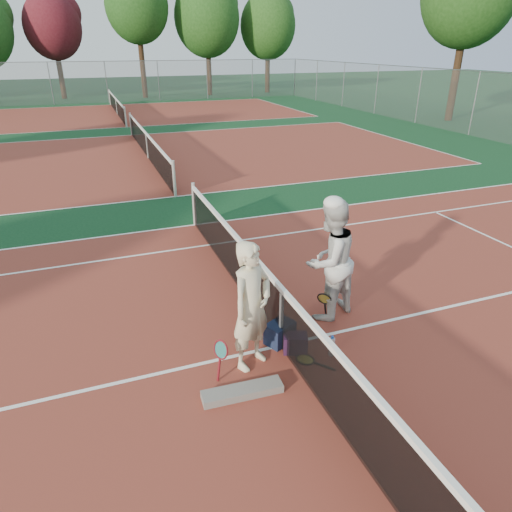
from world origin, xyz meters
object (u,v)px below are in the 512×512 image
at_px(player_a, 252,306).
at_px(sports_bag_navy, 280,333).
at_px(sports_bag_purple, 295,343).
at_px(water_bottle, 332,347).
at_px(racket_spare, 305,360).
at_px(net_main, 281,318).
at_px(player_b, 330,261).
at_px(racket_black_held, 324,307).
at_px(racket_red, 221,360).

relative_size(player_a, sports_bag_navy, 4.36).
bearing_deg(sports_bag_navy, player_a, -150.88).
distance_m(sports_bag_purple, water_bottle, 0.54).
relative_size(player_a, sports_bag_purple, 5.38).
bearing_deg(racket_spare, net_main, -15.91).
bearing_deg(player_b, racket_black_held, 29.37).
relative_size(player_a, water_bottle, 6.33).
bearing_deg(player_b, player_a, 5.35).
bearing_deg(racket_spare, sports_bag_navy, -21.96).
distance_m(player_a, racket_black_held, 1.74).
xyz_separation_m(sports_bag_purple, water_bottle, (0.46, -0.28, 0.01)).
height_order(player_b, sports_bag_navy, player_b).
xyz_separation_m(racket_red, water_bottle, (1.66, -0.10, -0.15)).
relative_size(racket_red, sports_bag_navy, 1.37).
relative_size(net_main, racket_spare, 18.30).
bearing_deg(racket_black_held, net_main, -24.79).
xyz_separation_m(net_main, sports_bag_purple, (0.15, -0.20, -0.37)).
distance_m(net_main, player_a, 0.74).
distance_m(player_a, water_bottle, 1.43).
height_order(player_a, player_b, player_b).
relative_size(net_main, racket_red, 18.46).
bearing_deg(sports_bag_purple, sports_bag_navy, 113.16).
relative_size(player_b, racket_black_held, 3.70).
height_order(player_b, racket_red, player_b).
height_order(player_a, racket_black_held, player_a).
distance_m(racket_red, racket_black_held, 2.12).
xyz_separation_m(net_main, water_bottle, (0.61, -0.48, -0.36)).
bearing_deg(player_a, player_b, -3.96).
relative_size(player_b, racket_red, 3.42).
bearing_deg(player_b, racket_spare, 28.51).
relative_size(racket_black_held, sports_bag_navy, 1.26).
bearing_deg(sports_bag_navy, racket_red, -156.19).
bearing_deg(sports_bag_navy, sports_bag_purple, -66.84).
bearing_deg(racket_red, player_b, -10.77).
relative_size(racket_red, sports_bag_purple, 1.69).
bearing_deg(net_main, sports_bag_purple, -52.67).
relative_size(sports_bag_navy, water_bottle, 1.45).
distance_m(racket_black_held, sports_bag_navy, 0.96).
xyz_separation_m(player_a, racket_spare, (0.75, -0.23, -0.93)).
height_order(player_b, racket_black_held, player_b).
bearing_deg(player_b, sports_bag_purple, 18.68).
relative_size(player_b, racket_spare, 3.39).
xyz_separation_m(racket_spare, sports_bag_navy, (-0.17, 0.55, 0.16)).
height_order(player_a, sports_bag_purple, player_a).
bearing_deg(racket_red, sports_bag_purple, -25.82).
relative_size(player_b, sports_bag_purple, 5.77).
xyz_separation_m(player_a, racket_black_held, (1.48, 0.61, -0.67)).
bearing_deg(sports_bag_purple, racket_red, -171.25).
relative_size(net_main, player_b, 5.40).
bearing_deg(sports_bag_purple, net_main, 127.33).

